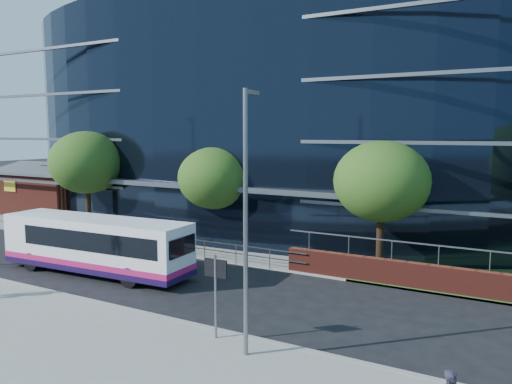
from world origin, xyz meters
The scene contains 15 objects.
ground centered at (0.00, 0.00, 0.00)m, with size 200.00×200.00×0.00m, color black.
pavement_near centered at (0.00, -5.00, 0.07)m, with size 80.00×8.00×0.15m, color gray.
kerb centered at (0.00, -1.00, 0.08)m, with size 80.00×0.25×0.16m, color gray.
yellow_line_outer centered at (0.00, -0.80, 0.01)m, with size 80.00×0.08×0.01m, color gold.
yellow_line_inner centered at (0.00, -0.65, 0.01)m, with size 80.00×0.08×0.01m, color gold.
far_forecourt centered at (-6.00, 11.00, 0.05)m, with size 50.00×8.00×0.10m, color gray.
glass_office centered at (-4.00, 20.85, 8.00)m, with size 44.00×23.10×16.00m.
brick_pavilion centered at (-22.00, 13.50, 1.94)m, with size 8.60×6.66×4.40m.
guard_railings centered at (-8.00, 7.00, 0.82)m, with size 24.00×0.05×1.10m.
street_sign centered at (4.50, -1.59, 2.15)m, with size 0.85×0.09×2.80m.
tree_far_a centered at (-13.00, 9.00, 4.86)m, with size 4.95×4.95×6.98m.
tree_far_b centered at (-3.00, 9.50, 4.21)m, with size 4.29×4.29×6.05m.
tree_far_c centered at (7.00, 9.00, 4.54)m, with size 4.62×4.62×6.51m.
streetlight_east centered at (6.00, -2.17, 4.44)m, with size 0.15×0.77×8.00m.
city_bus centered at (-5.00, 2.24, 1.46)m, with size 10.30×2.88×2.76m.
Camera 1 is at (13.35, -14.71, 6.89)m, focal length 35.00 mm.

